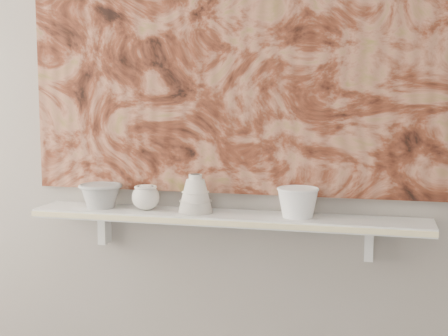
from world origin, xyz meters
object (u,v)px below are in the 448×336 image
(cup_cream, at_px, (146,197))
(shelf, at_px, (226,218))
(bowl_white, at_px, (298,202))
(painting, at_px, (231,38))
(bell_vessel, at_px, (195,193))
(bowl_grey, at_px, (101,195))

(cup_cream, bearing_deg, shelf, 0.00)
(shelf, height_order, bowl_white, bowl_white)
(bowl_white, bearing_deg, painting, 162.27)
(shelf, xyz_separation_m, cup_cream, (-0.30, 0.00, 0.06))
(shelf, bearing_deg, cup_cream, 180.00)
(painting, height_order, cup_cream, painting)
(bell_vessel, height_order, bowl_white, bell_vessel)
(cup_cream, height_order, bell_vessel, bell_vessel)
(shelf, xyz_separation_m, bowl_grey, (-0.47, 0.00, 0.06))
(bowl_white, bearing_deg, bowl_grey, 180.00)
(shelf, relative_size, bell_vessel, 10.28)
(bowl_grey, relative_size, cup_cream, 1.58)
(shelf, distance_m, bowl_grey, 0.48)
(bowl_grey, distance_m, bell_vessel, 0.36)
(bowl_grey, distance_m, cup_cream, 0.18)
(shelf, relative_size, cup_cream, 14.00)
(painting, bearing_deg, bowl_grey, -170.32)
(painting, xyz_separation_m, cup_cream, (-0.30, -0.08, -0.56))
(shelf, relative_size, painting, 0.93)
(bowl_grey, relative_size, bell_vessel, 1.16)
(bowl_grey, bearing_deg, cup_cream, 0.00)
(painting, relative_size, bell_vessel, 11.01)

